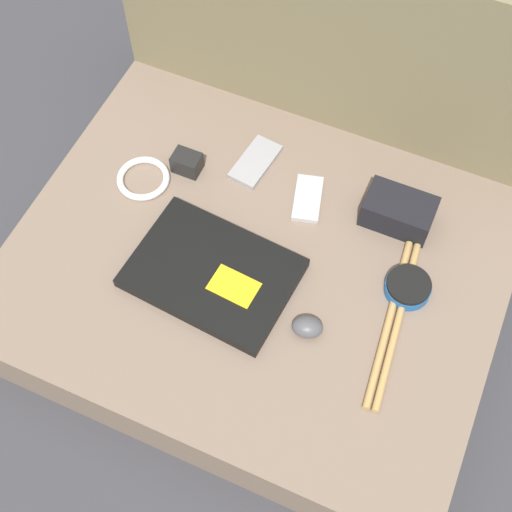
{
  "coord_description": "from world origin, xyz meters",
  "views": [
    {
      "loc": [
        0.28,
        -0.63,
        1.37
      ],
      "look_at": [
        0.0,
        0.0,
        0.17
      ],
      "focal_mm": 50.0,
      "sensor_mm": 36.0,
      "label": 1
    }
  ],
  "objects": [
    {
      "name": "computer_mouse",
      "position": [
        0.15,
        -0.1,
        0.16
      ],
      "size": [
        0.07,
        0.06,
        0.03
      ],
      "rotation": [
        0.0,
        0.0,
        0.27
      ],
      "color": "#4C4C51",
      "rests_on": "couch_seat"
    },
    {
      "name": "couch_backrest",
      "position": [
        0.0,
        0.48,
        0.29
      ],
      "size": [
        0.95,
        0.2,
        0.57
      ],
      "color": "#756B4C",
      "rests_on": "ground_plane"
    },
    {
      "name": "charger_brick",
      "position": [
        -0.22,
        0.15,
        0.17
      ],
      "size": [
        0.06,
        0.04,
        0.04
      ],
      "color": "black",
      "rests_on": "couch_seat"
    },
    {
      "name": "laptop",
      "position": [
        -0.06,
        -0.06,
        0.16
      ],
      "size": [
        0.33,
        0.25,
        0.03
      ],
      "rotation": [
        0.0,
        0.0,
        -0.09
      ],
      "color": "black",
      "rests_on": "couch_seat"
    },
    {
      "name": "cable_coil",
      "position": [
        -0.29,
        0.08,
        0.15
      ],
      "size": [
        0.11,
        0.11,
        0.01
      ],
      "color": "white",
      "rests_on": "couch_seat"
    },
    {
      "name": "camera_pouch",
      "position": [
        0.22,
        0.2,
        0.18
      ],
      "size": [
        0.14,
        0.09,
        0.06
      ],
      "color": "black",
      "rests_on": "couch_seat"
    },
    {
      "name": "couch_seat",
      "position": [
        0.0,
        0.0,
        0.07
      ],
      "size": [
        0.95,
        0.76,
        0.15
      ],
      "color": "#7A6656",
      "rests_on": "ground_plane"
    },
    {
      "name": "speaker_puck",
      "position": [
        0.29,
        0.06,
        0.16
      ],
      "size": [
        0.09,
        0.09,
        0.03
      ],
      "color": "#1E569E",
      "rests_on": "couch_seat"
    },
    {
      "name": "ground_plane",
      "position": [
        0.0,
        0.0,
        0.0
      ],
      "size": [
        8.0,
        8.0,
        0.0
      ],
      "primitive_type": "plane",
      "color": "#38383D"
    },
    {
      "name": "drumstick_pair",
      "position": [
        0.29,
        -0.02,
        0.15
      ],
      "size": [
        0.06,
        0.36,
        0.01
      ],
      "rotation": [
        0.0,
        0.0,
        0.09
      ],
      "color": "tan",
      "rests_on": "couch_seat"
    },
    {
      "name": "phone_silver",
      "position": [
        0.04,
        0.18,
        0.15
      ],
      "size": [
        0.08,
        0.12,
        0.01
      ],
      "rotation": [
        0.0,
        0.0,
        0.26
      ],
      "color": "#B7B7BC",
      "rests_on": "couch_seat"
    },
    {
      "name": "phone_black",
      "position": [
        -0.1,
        0.22,
        0.15
      ],
      "size": [
        0.08,
        0.13,
        0.01
      ],
      "rotation": [
        0.0,
        0.0,
        -0.13
      ],
      "color": "#99999E",
      "rests_on": "couch_seat"
    }
  ]
}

